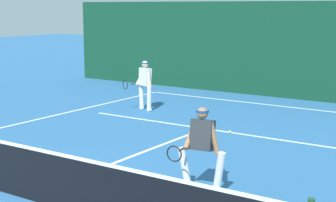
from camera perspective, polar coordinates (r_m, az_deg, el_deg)
ground_plane at (r=9.85m, az=-15.45°, el=-10.09°), size 80.00×80.00×0.00m
court_line_baseline_far at (r=18.47m, az=10.75°, el=-0.39°), size 9.56×0.10×0.01m
court_line_service at (r=14.66m, az=3.99°, el=-3.00°), size 7.79×0.10×0.01m
court_line_centre at (r=12.05m, az=-3.80°, el=-5.94°), size 0.10×6.40×0.01m
tennis_net at (r=9.69m, az=-15.59°, el=-7.29°), size 10.48×0.09×1.09m
player_near at (r=9.57m, az=3.65°, el=-4.88°), size 0.96×0.88×1.58m
player_far at (r=17.13m, az=-2.53°, el=1.96°), size 0.96×0.83×1.62m
tennis_ball at (r=14.24m, az=6.73°, el=-3.32°), size 0.07×0.07×0.07m
back_fence_windscreen at (r=19.74m, az=12.82°, el=5.39°), size 19.98×0.12×3.54m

